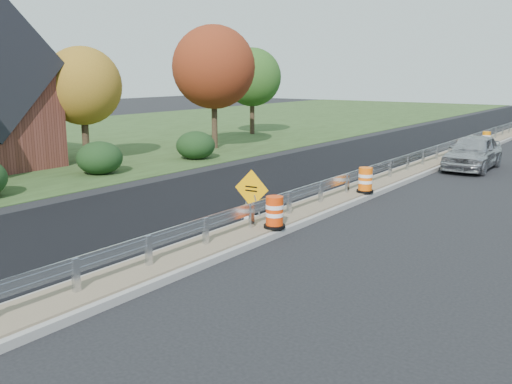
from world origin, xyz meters
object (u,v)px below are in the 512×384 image
Objects in this scene: caution_sign at (252,208)px; barrel_median_mid at (365,180)px; barrel_median_far at (486,139)px; car_silver at (473,152)px; barrel_median_near at (275,213)px.

barrel_median_mid is (1.43, 5.15, 0.26)m from caution_sign.
car_silver is at bearing -80.14° from barrel_median_far.
barrel_median_near is at bearing -89.85° from barrel_median_mid.
car_silver reaches higher than barrel_median_far.
caution_sign is 5.35m from barrel_median_mid.
barrel_median_mid reaches higher than barrel_median_far.
caution_sign is 1.71m from barrel_median_near.
barrel_median_far is (1.45, 22.12, 0.22)m from caution_sign.
caution_sign is 14.39m from car_silver.
barrel_median_mid is 16.97m from barrel_median_far.
barrel_median_near is at bearing -96.51° from car_silver.
barrel_median_near is at bearing -36.36° from caution_sign.
barrel_median_far is at bearing 98.67° from car_silver.
barrel_median_mid reaches higher than barrel_median_near.
barrel_median_far is (0.00, 23.00, -0.03)m from barrel_median_near.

